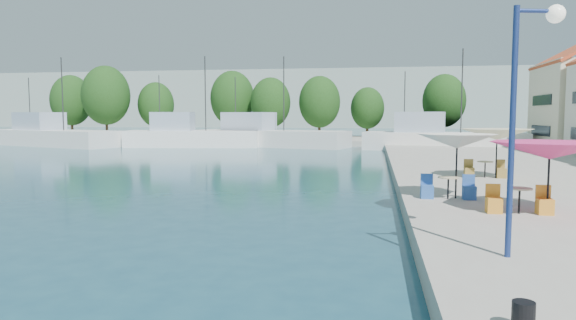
% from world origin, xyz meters
% --- Properties ---
extents(quay_far, '(90.00, 16.00, 0.60)m').
position_xyz_m(quay_far, '(-8.00, 67.00, 0.30)').
color(quay_far, gray).
rests_on(quay_far, ground).
extents(hill_west, '(180.00, 40.00, 16.00)m').
position_xyz_m(hill_west, '(-30.00, 160.00, 8.00)').
color(hill_west, '#919E94').
rests_on(hill_west, ground).
extents(hill_east, '(140.00, 40.00, 12.00)m').
position_xyz_m(hill_east, '(40.00, 180.00, 6.00)').
color(hill_east, '#919E94').
rests_on(hill_east, ground).
extents(trawler_01, '(17.69, 10.29, 10.20)m').
position_xyz_m(trawler_01, '(-31.03, 54.62, 1.07)').
color(trawler_01, silver).
rests_on(trawler_01, ground).
extents(trawler_02, '(14.73, 5.65, 10.20)m').
position_xyz_m(trawler_02, '(-14.91, 55.22, 1.07)').
color(trawler_02, white).
rests_on(trawler_02, ground).
extents(trawler_03, '(18.18, 9.35, 10.20)m').
position_xyz_m(trawler_03, '(-6.90, 57.67, 1.07)').
color(trawler_03, silver).
rests_on(trawler_03, ground).
extents(trawler_04, '(15.85, 6.80, 10.20)m').
position_xyz_m(trawler_04, '(11.28, 53.79, 1.07)').
color(trawler_04, silver).
rests_on(trawler_04, ground).
extents(tree_01, '(5.91, 5.91, 8.75)m').
position_xyz_m(tree_01, '(-39.07, 71.33, 5.65)').
color(tree_01, '#3F2B19').
rests_on(tree_01, quay_far).
extents(tree_02, '(6.57, 6.57, 9.72)m').
position_xyz_m(tree_02, '(-31.90, 68.39, 6.21)').
color(tree_02, '#3F2B19').
rests_on(tree_02, quay_far).
extents(tree_03, '(5.12, 5.12, 7.58)m').
position_xyz_m(tree_03, '(-25.94, 71.53, 4.97)').
color(tree_03, '#3F2B19').
rests_on(tree_03, quay_far).
extents(tree_04, '(6.06, 6.06, 8.97)m').
position_xyz_m(tree_04, '(-14.41, 70.74, 5.78)').
color(tree_04, '#3F2B19').
rests_on(tree_04, quay_far).
extents(tree_05, '(5.31, 5.31, 7.86)m').
position_xyz_m(tree_05, '(-8.64, 68.82, 5.13)').
color(tree_05, '#3F2B19').
rests_on(tree_05, quay_far).
extents(tree_06, '(5.35, 5.35, 7.93)m').
position_xyz_m(tree_06, '(-2.08, 68.27, 5.17)').
color(tree_06, '#3F2B19').
rests_on(tree_06, quay_far).
extents(tree_07, '(4.46, 4.46, 6.61)m').
position_xyz_m(tree_07, '(4.01, 71.74, 4.41)').
color(tree_07, '#3F2B19').
rests_on(tree_07, quay_far).
extents(tree_08, '(5.56, 5.56, 8.23)m').
position_xyz_m(tree_08, '(13.89, 71.66, 5.35)').
color(tree_08, '#3F2B19').
rests_on(tree_08, quay_far).
extents(umbrella_pink, '(3.35, 3.35, 2.11)m').
position_xyz_m(umbrella_pink, '(9.97, 17.65, 2.46)').
color(umbrella_pink, black).
rests_on(umbrella_pink, quay_right).
extents(umbrella_white, '(2.71, 2.71, 2.23)m').
position_xyz_m(umbrella_white, '(7.80, 20.20, 2.58)').
color(umbrella_white, black).
rests_on(umbrella_white, quay_right).
extents(umbrella_cream, '(3.22, 3.22, 2.25)m').
position_xyz_m(umbrella_cream, '(10.49, 26.45, 2.60)').
color(umbrella_cream, black).
rests_on(umbrella_cream, quay_right).
extents(cafe_table_01, '(1.82, 0.70, 0.76)m').
position_xyz_m(cafe_table_01, '(9.20, 17.63, 0.89)').
color(cafe_table_01, black).
rests_on(cafe_table_01, quay_right).
extents(cafe_table_02, '(1.82, 0.70, 0.76)m').
position_xyz_m(cafe_table_02, '(7.53, 20.06, 0.89)').
color(cafe_table_02, black).
rests_on(cafe_table_02, quay_right).
extents(cafe_table_03, '(1.82, 0.70, 0.76)m').
position_xyz_m(cafe_table_03, '(10.04, 26.55, 0.89)').
color(cafe_table_03, black).
rests_on(cafe_table_03, quay_right).
extents(street_lamp, '(1.02, 0.44, 5.03)m').
position_xyz_m(street_lamp, '(8.02, 12.81, 4.09)').
color(street_lamp, navy).
rests_on(street_lamp, quay_right).
extents(bollard, '(0.30, 0.30, 0.40)m').
position_xyz_m(bollard, '(7.00, 8.97, 0.80)').
color(bollard, black).
rests_on(bollard, quay_right).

